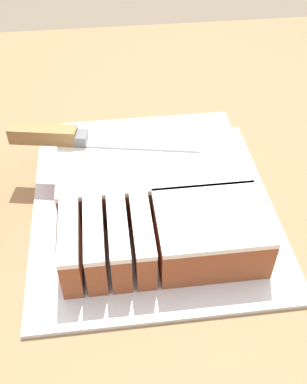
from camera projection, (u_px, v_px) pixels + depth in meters
countertop at (181, 342)px, 0.97m from camera, size 1.40×1.10×0.94m
cake_board at (154, 210)px, 0.61m from camera, size 0.32×0.34×0.01m
cake at (156, 190)px, 0.59m from camera, size 0.24×0.26×0.06m
knife at (63, 137)px, 0.60m from camera, size 0.26×0.07×0.02m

